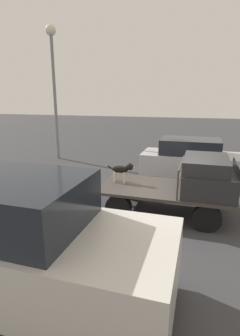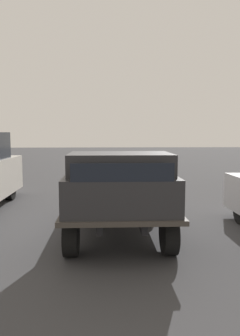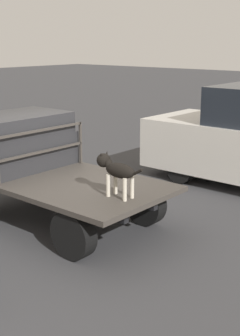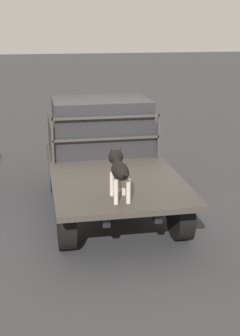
{
  "view_description": "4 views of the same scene",
  "coord_description": "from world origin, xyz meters",
  "views": [
    {
      "loc": [
        0.85,
        -7.32,
        3.31
      ],
      "look_at": [
        -1.43,
        0.11,
        1.23
      ],
      "focal_mm": 28.0,
      "sensor_mm": 36.0,
      "label": 1
    },
    {
      "loc": [
        6.61,
        -0.26,
        2.1
      ],
      "look_at": [
        -1.43,
        0.11,
        1.23
      ],
      "focal_mm": 35.0,
      "sensor_mm": 36.0,
      "label": 2
    },
    {
      "loc": [
        -5.64,
        5.08,
        3.0
      ],
      "look_at": [
        -1.43,
        0.11,
        1.23
      ],
      "focal_mm": 50.0,
      "sensor_mm": 36.0,
      "label": 3
    },
    {
      "loc": [
        -7.24,
        1.2,
        3.09
      ],
      "look_at": [
        -1.43,
        0.11,
        1.23
      ],
      "focal_mm": 50.0,
      "sensor_mm": 36.0,
      "label": 4
    }
  ],
  "objects": [
    {
      "name": "ground_plane",
      "position": [
        0.0,
        0.0,
        0.0
      ],
      "size": [
        80.0,
        80.0,
        0.0
      ],
      "primitive_type": "plane",
      "color": "#38383A"
    },
    {
      "name": "flatbed_truck",
      "position": [
        0.0,
        0.0,
        0.57
      ],
      "size": [
        3.8,
        2.0,
        0.78
      ],
      "color": "black",
      "rests_on": "ground"
    },
    {
      "name": "truck_cab",
      "position": [
        1.13,
        0.0,
        1.24
      ],
      "size": [
        1.37,
        1.88,
        0.97
      ],
      "color": "#28282B",
      "rests_on": "flatbed_truck"
    },
    {
      "name": "truck_headboard",
      "position": [
        0.41,
        0.0,
        1.3
      ],
      "size": [
        0.04,
        1.88,
        0.78
      ],
      "color": "#3D3833",
      "rests_on": "flatbed_truck"
    },
    {
      "name": "dog",
      "position": [
        -1.34,
        0.11,
        1.19
      ],
      "size": [
        0.88,
        0.23,
        0.65
      ],
      "rotation": [
        0.0,
        0.0,
        -0.3
      ],
      "color": "beige",
      "rests_on": "flatbed_truck"
    },
    {
      "name": "parked_sedan",
      "position": [
        0.67,
        3.65,
        0.85
      ],
      "size": [
        4.3,
        1.8,
        1.7
      ],
      "rotation": [
        0.0,
        0.0,
        0.13
      ],
      "color": "black",
      "rests_on": "ground"
    },
    {
      "name": "parked_pickup_far",
      "position": [
        -2.04,
        -4.1,
        1.02
      ],
      "size": [
        5.32,
        2.03,
        2.11
      ],
      "rotation": [
        0.0,
        0.0,
        -0.2
      ],
      "color": "black",
      "rests_on": "ground"
    },
    {
      "name": "light_pole_near",
      "position": [
        -6.73,
        5.52,
        4.89
      ],
      "size": [
        0.54,
        0.54,
        6.88
      ],
      "color": "gray",
      "rests_on": "ground"
    }
  ]
}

